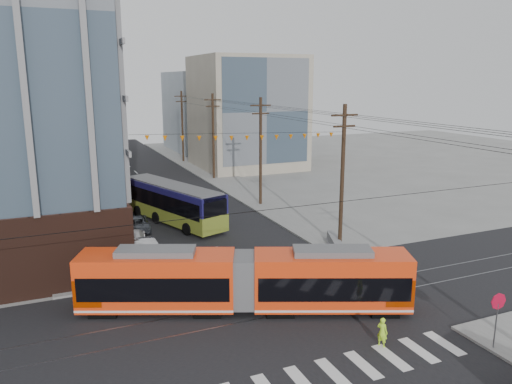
# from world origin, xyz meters

# --- Properties ---
(ground) EXTENTS (160.00, 160.00, 0.00)m
(ground) POSITION_xyz_m (0.00, 0.00, 0.00)
(ground) COLOR slate
(bg_bldg_ne_near) EXTENTS (14.00, 14.00, 16.00)m
(bg_bldg_ne_near) POSITION_xyz_m (16.00, 48.00, 8.00)
(bg_bldg_ne_near) COLOR gray
(bg_bldg_ne_near) RESTS_ON ground
(bg_bldg_nw_far) EXTENTS (16.00, 18.00, 20.00)m
(bg_bldg_nw_far) POSITION_xyz_m (-14.00, 72.00, 10.00)
(bg_bldg_nw_far) COLOR gray
(bg_bldg_nw_far) RESTS_ON ground
(bg_bldg_ne_far) EXTENTS (16.00, 16.00, 14.00)m
(bg_bldg_ne_far) POSITION_xyz_m (18.00, 68.00, 7.00)
(bg_bldg_ne_far) COLOR #8C99A5
(bg_bldg_ne_far) RESTS_ON ground
(utility_pole_far) EXTENTS (0.30, 0.30, 11.00)m
(utility_pole_far) POSITION_xyz_m (8.50, 56.00, 5.50)
(utility_pole_far) COLOR black
(utility_pole_far) RESTS_ON ground
(streetcar) EXTENTS (17.84, 9.56, 3.53)m
(streetcar) POSITION_xyz_m (-2.09, 4.30, 1.76)
(streetcar) COLOR #F13A10
(streetcar) RESTS_ON ground
(city_bus) EXTENTS (6.89, 12.98, 3.62)m
(city_bus) POSITION_xyz_m (-1.42, 23.49, 1.81)
(city_bus) COLOR #191550
(city_bus) RESTS_ON ground
(parked_car_silver) EXTENTS (2.27, 4.90, 1.56)m
(parked_car_silver) POSITION_xyz_m (-5.82, 15.19, 0.78)
(parked_car_silver) COLOR #B5B5B5
(parked_car_silver) RESTS_ON ground
(parked_car_white) EXTENTS (2.85, 5.18, 1.42)m
(parked_car_white) POSITION_xyz_m (-6.01, 17.78, 0.71)
(parked_car_white) COLOR silver
(parked_car_white) RESTS_ON ground
(parked_car_grey) EXTENTS (2.61, 4.96, 1.33)m
(parked_car_grey) POSITION_xyz_m (-4.95, 22.20, 0.67)
(parked_car_grey) COLOR #3D4249
(parked_car_grey) RESTS_ON ground
(pedestrian) EXTENTS (0.55, 0.65, 1.51)m
(pedestrian) POSITION_xyz_m (2.59, -1.97, 0.75)
(pedestrian) COLOR #BFFF2C
(pedestrian) RESTS_ON ground
(stop_sign) EXTENTS (0.92, 0.92, 2.76)m
(stop_sign) POSITION_xyz_m (7.29, -4.40, 1.38)
(stop_sign) COLOR red
(stop_sign) RESTS_ON ground
(jersey_barrier) EXTENTS (2.36, 4.12, 0.81)m
(jersey_barrier) POSITION_xyz_m (8.30, 11.32, 0.41)
(jersey_barrier) COLOR slate
(jersey_barrier) RESTS_ON ground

